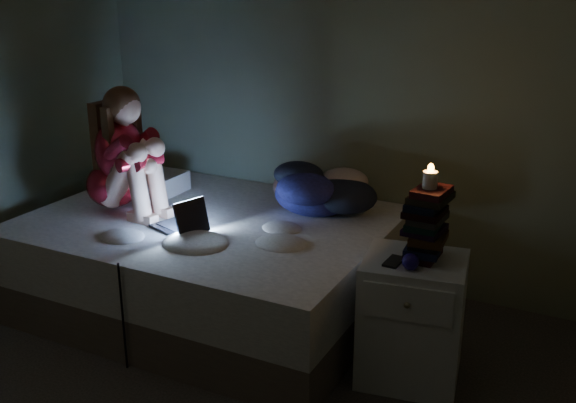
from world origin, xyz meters
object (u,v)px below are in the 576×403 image
Objects in this scene: bed at (210,262)px; nightstand at (412,319)px; phone at (392,260)px; woman at (111,148)px; laptop at (178,212)px; candle at (430,186)px.

nightstand is (1.33, -0.20, 0.04)m from bed.
bed is at bearing 178.77° from phone.
bed is 14.88× the size of phone.
woman is (-0.60, -0.13, 0.68)m from bed.
candle reaches higher than laptop.
laptop is 1.43m from nightstand.
candle is (0.04, 0.03, 0.69)m from nightstand.
phone is at bearing 0.49° from woman.
candle is (1.42, 0.05, 0.34)m from laptop.
phone is (-0.13, -0.10, -0.36)m from candle.
phone is at bearing -143.09° from candle.
woman reaches higher than bed.
candle is (1.97, -0.05, 0.06)m from woman.
woman is 2.56× the size of laptop.
laptop is at bearing -101.63° from bed.
bed is 0.91m from woman.
candle is at bearing 26.66° from nightstand.
woman is 1.87m from phone.
laptop is 2.18× the size of phone.
candle is 0.40m from phone.
woman is 5.58× the size of phone.
laptop is (0.55, -0.11, -0.28)m from woman.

